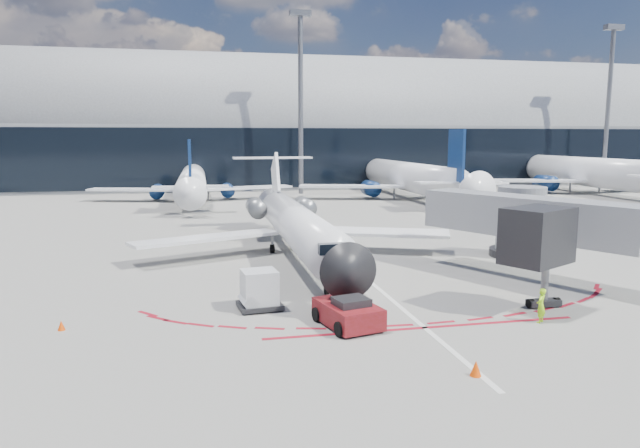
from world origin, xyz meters
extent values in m
plane|color=slate|center=(0.00, 0.00, 0.00)|extent=(260.00, 260.00, 0.00)
cube|color=silver|center=(0.00, 2.00, 0.01)|extent=(0.25, 40.00, 0.01)
cube|color=maroon|center=(0.00, -11.50, 0.01)|extent=(14.00, 0.25, 0.01)
cube|color=#96999C|center=(0.00, 65.00, 5.00)|extent=(150.00, 24.00, 10.00)
cylinder|color=#96999C|center=(0.00, 65.00, 10.00)|extent=(150.00, 24.00, 24.00)
cube|color=black|center=(0.00, 52.95, 5.00)|extent=(150.00, 0.20, 9.00)
cube|color=gray|center=(9.00, -4.50, 3.60)|extent=(8.22, 12.61, 2.30)
cube|color=black|center=(5.95, -10.24, 3.60)|extent=(3.86, 3.44, 2.60)
cylinder|color=slate|center=(6.75, -9.84, 1.20)|extent=(0.36, 0.36, 2.40)
cube|color=black|center=(6.75, -9.84, 0.22)|extent=(1.60, 0.60, 0.30)
cylinder|color=gray|center=(12.05, 1.24, 2.40)|extent=(3.20, 3.20, 4.80)
cylinder|color=black|center=(12.05, 1.24, 0.25)|extent=(4.00, 4.00, 0.50)
cylinder|color=slate|center=(5.00, 48.00, 12.50)|extent=(0.70, 0.70, 25.00)
cylinder|color=slate|center=(55.00, 48.00, 12.50)|extent=(0.70, 0.70, 25.00)
cylinder|color=white|center=(-2.98, 3.42, 2.26)|extent=(2.60, 21.18, 2.60)
cone|color=black|center=(-2.98, -8.52, 2.26)|extent=(2.60, 2.70, 2.60)
cone|color=white|center=(-2.98, 15.74, 2.26)|extent=(2.60, 3.47, 2.60)
cube|color=black|center=(-2.98, -6.98, 2.79)|extent=(1.64, 1.35, 0.53)
cube|color=white|center=(-8.95, 4.86, 1.40)|extent=(10.31, 6.11, 0.30)
cube|color=white|center=(2.99, 4.86, 1.40)|extent=(10.31, 6.11, 0.30)
cube|color=white|center=(-2.98, 14.78, 4.57)|extent=(0.24, 4.52, 4.60)
cube|color=white|center=(-2.98, 16.80, 6.31)|extent=(6.93, 1.54, 0.15)
cylinder|color=slate|center=(-4.95, 11.89, 2.50)|extent=(1.44, 3.27, 1.44)
cylinder|color=slate|center=(-1.01, 11.89, 2.50)|extent=(1.44, 3.27, 1.44)
cylinder|color=black|center=(-2.98, -5.44, 0.27)|extent=(0.21, 0.54, 0.54)
cylinder|color=black|center=(-4.43, 5.82, 0.31)|extent=(0.29, 0.62, 0.62)
cylinder|color=black|center=(-1.54, 5.82, 0.31)|extent=(0.29, 0.62, 0.62)
cylinder|color=slate|center=(-2.98, -5.44, 0.53)|extent=(0.17, 0.17, 1.06)
cube|color=#63100E|center=(-3.16, -10.54, 0.55)|extent=(2.69, 3.57, 0.90)
cube|color=black|center=(-3.09, -10.83, 1.14)|extent=(1.64, 1.49, 0.35)
cylinder|color=slate|center=(-3.68, -8.41, 0.35)|extent=(0.71, 2.54, 0.10)
cylinder|color=black|center=(-3.82, -11.83, 0.32)|extent=(0.42, 0.68, 0.64)
cylinder|color=black|center=(-1.98, -11.38, 0.32)|extent=(0.42, 0.68, 0.64)
cylinder|color=black|center=(-4.34, -9.70, 0.32)|extent=(0.42, 0.68, 0.64)
cylinder|color=black|center=(-2.50, -9.25, 0.32)|extent=(0.42, 0.68, 0.64)
imported|color=#B0FF1A|center=(5.26, -11.87, 0.78)|extent=(0.67, 0.64, 1.55)
cube|color=black|center=(-6.65, -7.35, 0.18)|extent=(2.19, 1.93, 0.22)
cube|color=silver|center=(-6.65, -7.35, 1.08)|extent=(1.77, 1.68, 1.60)
cylinder|color=black|center=(-7.37, -8.09, 0.10)|extent=(0.12, 0.21, 0.20)
cylinder|color=black|center=(-5.78, -7.90, 0.10)|extent=(0.12, 0.21, 0.20)
cylinder|color=black|center=(-7.53, -6.80, 0.10)|extent=(0.12, 0.21, 0.20)
cylinder|color=black|center=(-5.94, -6.61, 0.10)|extent=(0.12, 0.21, 0.20)
cone|color=#FF4A05|center=(-15.19, -8.65, 0.22)|extent=(0.31, 0.31, 0.43)
cone|color=#FF4A05|center=(-0.20, -16.55, 0.27)|extent=(0.40, 0.40, 0.55)
camera|label=1|loc=(-9.20, -33.58, 8.09)|focal=32.00mm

